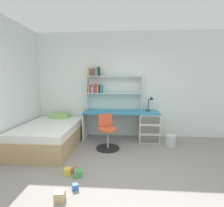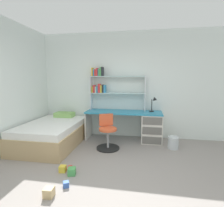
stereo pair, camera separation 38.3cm
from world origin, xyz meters
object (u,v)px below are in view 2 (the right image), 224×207
(waste_bin, at_px, (173,143))
(toy_block_red_1, at_px, (70,168))
(desk_lamp, at_px, (154,102))
(toy_block_green_0, at_px, (72,171))
(bed_platform, at_px, (53,133))
(swivel_chair, at_px, (108,135))
(desk, at_px, (144,125))
(bookshelf_hutch, at_px, (109,85))
(toy_block_yellow_3, at_px, (63,169))
(toy_block_blue_2, at_px, (66,184))
(toy_block_natural_4, at_px, (49,192))

(waste_bin, bearing_deg, toy_block_red_1, -145.11)
(desk_lamp, height_order, toy_block_green_0, desk_lamp)
(bed_platform, bearing_deg, swivel_chair, -0.86)
(desk, height_order, toy_block_green_0, desk)
(bed_platform, relative_size, toy_block_red_1, 24.83)
(desk_lamp, height_order, swivel_chair, desk_lamp)
(bookshelf_hutch, distance_m, waste_bin, 2.12)
(desk_lamp, bearing_deg, toy_block_green_0, -126.24)
(toy_block_red_1, bearing_deg, swivel_chair, 68.06)
(swivel_chair, height_order, waste_bin, swivel_chair)
(bookshelf_hutch, bearing_deg, swivel_chair, -81.37)
(bed_platform, relative_size, toy_block_yellow_3, 17.58)
(toy_block_blue_2, bearing_deg, desk, 63.23)
(bookshelf_hutch, height_order, toy_block_natural_4, bookshelf_hutch)
(bed_platform, height_order, toy_block_natural_4, bed_platform)
(toy_block_yellow_3, bearing_deg, toy_block_natural_4, -80.54)
(toy_block_blue_2, distance_m, toy_block_yellow_3, 0.46)
(toy_block_green_0, distance_m, toy_block_natural_4, 0.58)
(desk, xyz_separation_m, toy_block_yellow_3, (-1.34, -1.79, -0.37))
(toy_block_red_1, bearing_deg, bookshelf_hutch, 80.64)
(waste_bin, bearing_deg, toy_block_natural_4, -133.08)
(waste_bin, distance_m, toy_block_blue_2, 2.52)
(desk, xyz_separation_m, waste_bin, (0.67, -0.40, -0.28))
(desk_lamp, bearing_deg, bed_platform, -164.37)
(toy_block_yellow_3, bearing_deg, desk_lamp, 49.24)
(desk, xyz_separation_m, toy_block_natural_4, (-1.24, -2.43, -0.36))
(waste_bin, height_order, toy_block_green_0, waste_bin)
(waste_bin, height_order, toy_block_natural_4, waste_bin)
(toy_block_red_1, relative_size, toy_block_natural_4, 0.60)
(desk, bearing_deg, swivel_chair, -141.52)
(desk_lamp, bearing_deg, desk, -167.91)
(bed_platform, xyz_separation_m, toy_block_yellow_3, (0.80, -1.18, -0.22))
(desk, distance_m, toy_block_blue_2, 2.48)
(bookshelf_hutch, xyz_separation_m, waste_bin, (1.59, -0.58, -1.28))
(bookshelf_hutch, height_order, toy_block_green_0, bookshelf_hutch)
(toy_block_yellow_3, xyz_separation_m, toy_block_natural_4, (0.11, -0.64, 0.01))
(waste_bin, relative_size, toy_block_green_0, 2.25)
(toy_block_red_1, bearing_deg, desk_lamp, 50.05)
(waste_bin, bearing_deg, toy_block_yellow_3, -145.16)
(desk_lamp, bearing_deg, toy_block_blue_2, -121.15)
(bed_platform, bearing_deg, desk_lamp, 15.63)
(desk_lamp, xyz_separation_m, toy_block_red_1, (-1.49, -1.78, -0.96))
(toy_block_red_1, xyz_separation_m, toy_block_yellow_3, (-0.10, -0.07, 0.02))
(bookshelf_hutch, height_order, toy_block_red_1, bookshelf_hutch)
(bookshelf_hutch, relative_size, toy_block_natural_4, 11.57)
(bookshelf_hutch, distance_m, toy_block_green_0, 2.46)
(desk, relative_size, waste_bin, 7.11)
(bookshelf_hutch, distance_m, swivel_chair, 1.39)
(desk_lamp, distance_m, toy_block_yellow_3, 2.62)
(toy_block_red_1, height_order, toy_block_blue_2, toy_block_blue_2)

